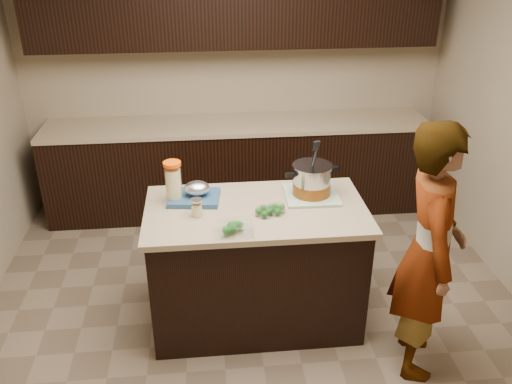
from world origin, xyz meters
The scene contains 13 objects.
ground_plane centered at (0.00, 0.00, 0.00)m, with size 4.00×4.00×0.00m, color brown.
room_shell centered at (0.00, 0.00, 1.71)m, with size 4.04×4.04×2.72m.
back_cabinets centered at (0.00, 1.74, 0.94)m, with size 3.60×0.63×2.33m.
island centered at (0.00, 0.00, 0.45)m, with size 1.46×0.81×0.90m.
dish_towel centered at (0.39, 0.14, 0.91)m, with size 0.36×0.36×0.02m, color #60895C.
stock_pot centered at (0.39, 0.14, 1.01)m, with size 0.38×0.33×0.38m.
lemonade_pitcher centered at (-0.53, 0.15, 1.03)m, with size 0.14×0.14×0.28m.
mason_jar centered at (-0.38, -0.06, 0.96)m, with size 0.10×0.10×0.13m.
broccoli_tub_left centered at (0.12, -0.08, 0.93)m, with size 0.14×0.14×0.05m.
broccoli_tub_right centered at (0.04, -0.10, 0.92)m, with size 0.14×0.14×0.05m.
broccoli_tub_rect centered at (-0.16, -0.31, 0.93)m, with size 0.21×0.16×0.07m.
blue_tray centered at (-0.39, 0.16, 0.94)m, with size 0.36×0.30×0.13m.
person centered at (0.98, -0.52, 0.83)m, with size 0.60×0.40×1.65m, color gray.
Camera 1 is at (-0.32, -3.11, 2.59)m, focal length 38.00 mm.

